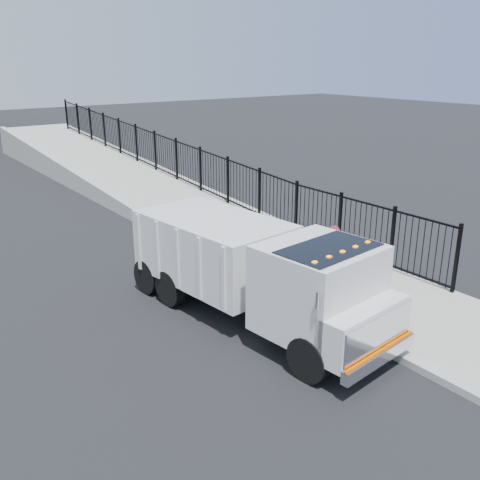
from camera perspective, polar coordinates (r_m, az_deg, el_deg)
ground at (r=13.47m, az=6.07°, el=-6.90°), size 120.00×120.00×0.00m
sidewalk at (r=13.60m, az=17.92°, el=-7.23°), size 3.55×12.00×0.12m
curb at (r=12.21m, az=12.49°, el=-9.72°), size 0.30×12.00×0.16m
ramp at (r=27.59m, az=-13.45°, el=6.13°), size 3.95×24.06×3.19m
iron_fence at (r=24.50m, az=-6.75°, el=7.11°), size 0.10×28.00×1.80m
truck at (r=12.07m, az=1.88°, el=-3.04°), size 2.92×7.10×2.37m
worker at (r=13.84m, az=9.88°, el=-1.89°), size 0.53×0.70×1.74m
debris at (r=12.54m, az=16.48°, el=-8.88°), size 0.30×0.30×0.07m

